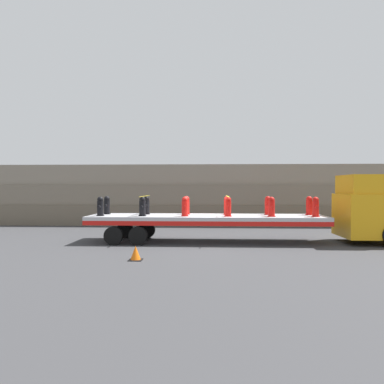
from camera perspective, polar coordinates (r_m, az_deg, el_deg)
ground_plane at (r=17.68m, az=2.22°, el=-7.59°), size 120.00×120.00×0.00m
rock_cliff at (r=25.82m, az=2.44°, el=-0.42°), size 60.00×3.30×4.05m
truck_cab at (r=19.01m, az=25.73°, el=-2.34°), size 2.70×2.73×3.12m
flatbed_trailer at (r=17.57m, az=0.56°, el=-4.23°), size 10.96×2.58×1.24m
fire_hydrant_black_near_0 at (r=17.71m, az=-13.80°, el=-2.16°), size 0.36×0.60×0.89m
fire_hydrant_black_far_0 at (r=18.76m, az=-12.84°, el=-1.99°), size 0.36×0.60×0.89m
fire_hydrant_black_near_1 at (r=17.25m, az=-7.57°, el=-2.22°), size 0.36×0.60×0.89m
fire_hydrant_black_far_1 at (r=18.33m, az=-6.95°, el=-2.04°), size 0.36×0.60×0.89m
fire_hydrant_red_near_2 at (r=17.01m, az=-1.09°, el=-2.26°), size 0.36×0.60×0.89m
fire_hydrant_red_far_2 at (r=18.10m, az=-0.85°, el=-2.07°), size 0.36×0.60×0.89m
fire_hydrant_red_near_3 at (r=16.99m, az=5.50°, el=-2.26°), size 0.36×0.60×0.89m
fire_hydrant_red_far_3 at (r=18.07m, az=5.34°, el=-2.08°), size 0.36×0.60×0.89m
fire_hydrant_red_near_4 at (r=17.19m, az=12.02°, el=-2.24°), size 0.36×0.60×0.89m
fire_hydrant_red_far_4 at (r=18.26m, az=11.48°, el=-2.06°), size 0.36×0.60×0.89m
fire_hydrant_red_near_5 at (r=17.60m, az=18.31°, el=-2.19°), size 0.36×0.60×0.89m
fire_hydrant_red_far_5 at (r=18.65m, az=17.42°, el=-2.02°), size 0.36×0.60×0.89m
cargo_strap_rear at (r=17.77m, az=-7.26°, el=-0.63°), size 0.05×2.68×0.01m
cargo_strap_middle at (r=17.51m, az=5.42°, el=-0.65°), size 0.05×2.68×0.01m
traffic_cone at (r=13.46m, az=-8.60°, el=-9.21°), size 0.47×0.47×0.51m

